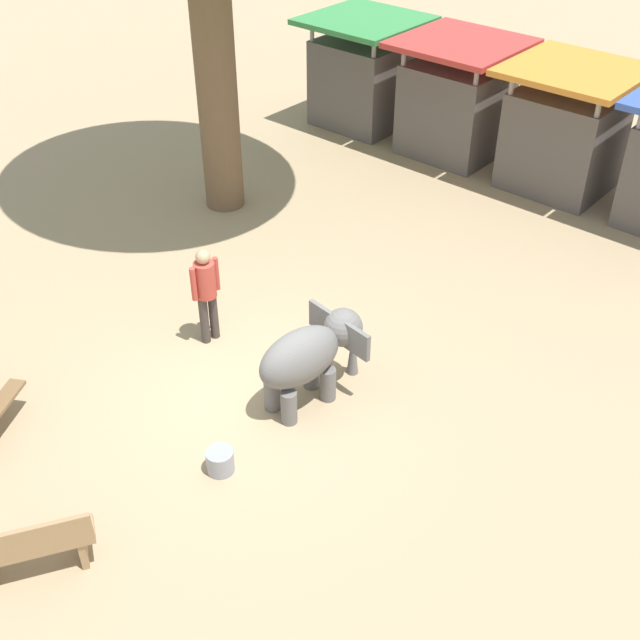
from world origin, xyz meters
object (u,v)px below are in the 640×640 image
at_px(person_handler, 206,289).
at_px(market_stall_red, 456,104).
at_px(market_stall_orange, 564,135).
at_px(wooden_bench, 29,547).
at_px(feed_bucket, 220,461).
at_px(elephant, 310,354).
at_px(market_stall_green, 363,78).

bearing_deg(person_handler, market_stall_red, 102.28).
bearing_deg(market_stall_orange, wooden_bench, -89.16).
distance_m(person_handler, feed_bucket, 2.92).
relative_size(wooden_bench, market_stall_red, 0.56).
bearing_deg(person_handler, elephant, 5.05).
bearing_deg(market_stall_orange, elephant, -86.37).
height_order(wooden_bench, market_stall_green, market_stall_green).
distance_m(person_handler, wooden_bench, 4.62).
xyz_separation_m(wooden_bench, market_stall_red, (-2.79, 12.63, 0.67)).
bearing_deg(person_handler, market_stall_green, 118.69).
bearing_deg(wooden_bench, market_stall_green, 54.06).
height_order(elephant, market_stall_orange, market_stall_orange).
bearing_deg(person_handler, market_stall_orange, 84.66).
relative_size(elephant, person_handler, 1.10).
bearing_deg(wooden_bench, elephant, 26.31).
bearing_deg(person_handler, feed_bucket, -34.88).
bearing_deg(person_handler, wooden_bench, -62.47).
distance_m(elephant, market_stall_green, 10.16).
bearing_deg(feed_bucket, market_stall_red, 107.39).
distance_m(wooden_bench, market_stall_orange, 12.65).
distance_m(wooden_bench, market_stall_red, 12.96).
height_order(elephant, market_stall_green, market_stall_green).
bearing_deg(wooden_bench, market_stall_red, 43.40).
xyz_separation_m(person_handler, wooden_bench, (1.75, -4.26, -0.48)).
xyz_separation_m(elephant, person_handler, (-2.09, 0.01, 0.16)).
distance_m(person_handler, market_stall_green, 9.14).
distance_m(person_handler, market_stall_red, 8.45).
bearing_deg(market_stall_green, market_stall_red, 0.00).
bearing_deg(elephant, feed_bucket, -170.83).
distance_m(elephant, market_stall_orange, 8.41).
distance_m(elephant, market_stall_red, 8.96).
xyz_separation_m(wooden_bench, feed_bucket, (0.41, 2.44, -0.31)).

